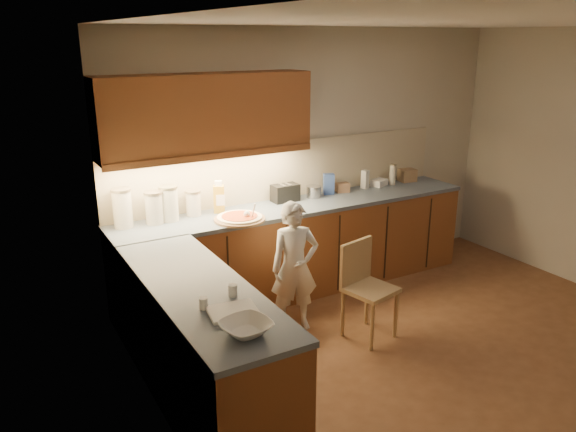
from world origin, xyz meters
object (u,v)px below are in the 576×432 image
object	(u,v)px
wooden_chair	(365,283)
toaster	(285,193)
pizza_on_board	(240,218)
child	(295,267)
oil_jug	(219,198)

from	to	relation	value
wooden_chair	toaster	distance (m)	1.34
pizza_on_board	child	xyz separation A→B (m)	(0.28, -0.50, -0.36)
child	wooden_chair	bearing A→B (deg)	-25.98
child	oil_jug	world-z (taller)	oil_jug
wooden_chair	oil_jug	xyz separation A→B (m)	(-0.81, 1.21, 0.57)
wooden_chair	pizza_on_board	bearing A→B (deg)	116.61
oil_jug	toaster	distance (m)	0.73
pizza_on_board	oil_jug	bearing A→B (deg)	102.46
pizza_on_board	oil_jug	distance (m)	0.34
pizza_on_board	wooden_chair	bearing A→B (deg)	-50.34
toaster	child	bearing A→B (deg)	-115.88
pizza_on_board	wooden_chair	size ratio (longest dim) A/B	0.55
oil_jug	toaster	bearing A→B (deg)	1.77
wooden_chair	oil_jug	distance (m)	1.56
child	toaster	bearing A→B (deg)	80.62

